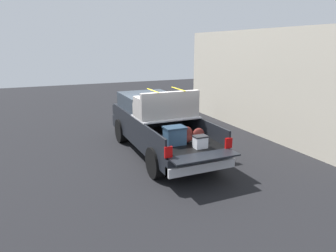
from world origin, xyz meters
The scene contains 4 objects.
ground_plane centered at (0.00, 0.00, 0.00)m, with size 40.00×40.00×0.00m, color black.
pickup_truck centered at (0.36, 0.00, 0.97)m, with size 6.05×2.06×2.23m.
building_facade centered at (1.01, -4.56, 2.08)m, with size 9.66×0.36×4.16m, color beige.
trash_can centered at (3.34, -2.93, 0.50)m, with size 0.60×0.60×0.98m.
Camera 1 is at (-9.04, 3.72, 3.58)m, focal length 32.57 mm.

